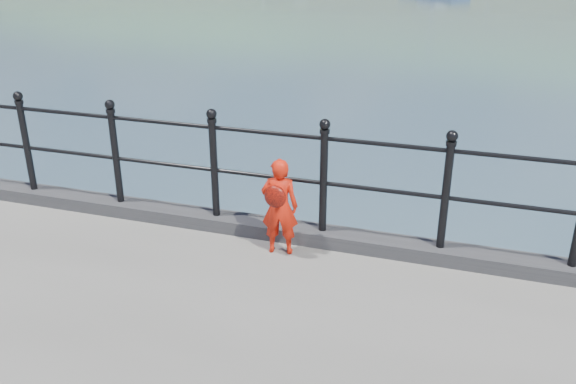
% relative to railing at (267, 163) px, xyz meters
% --- Properties ---
extents(ground, '(600.00, 600.00, 0.00)m').
position_rel_railing_xyz_m(ground, '(-0.00, 0.15, -1.82)').
color(ground, '#2D4251').
rests_on(ground, ground).
extents(kerb, '(60.00, 0.30, 0.15)m').
position_rel_railing_xyz_m(kerb, '(-0.00, -0.00, -0.75)').
color(kerb, '#28282B').
rests_on(kerb, quay).
extents(railing, '(18.11, 0.11, 1.20)m').
position_rel_railing_xyz_m(railing, '(0.00, 0.00, 0.00)').
color(railing, black).
rests_on(railing, kerb).
extents(child, '(0.40, 0.34, 1.01)m').
position_rel_railing_xyz_m(child, '(0.24, -0.33, -0.31)').
color(child, red).
rests_on(child, quay).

